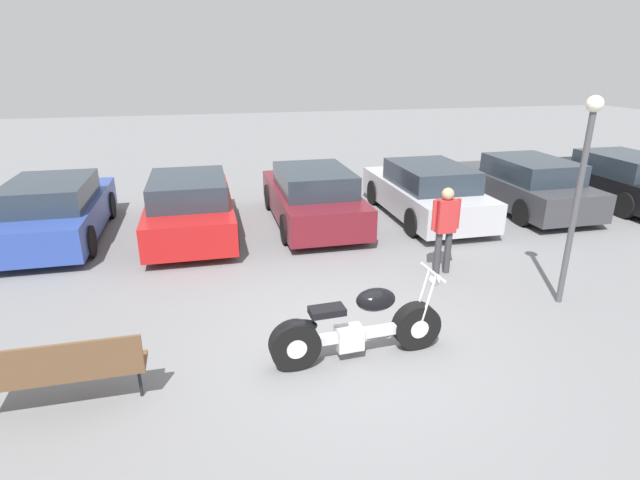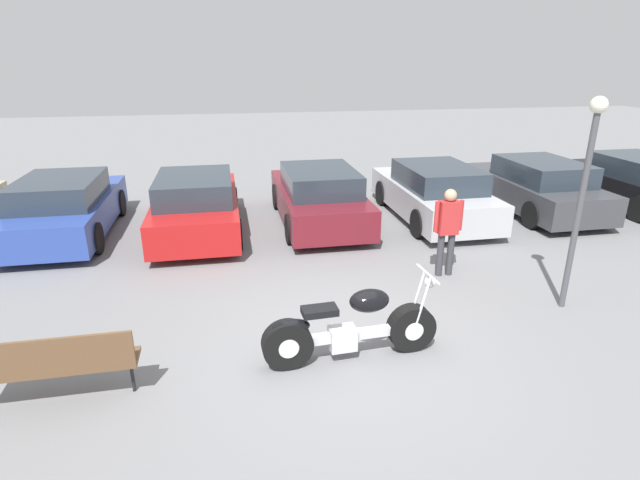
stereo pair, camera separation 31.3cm
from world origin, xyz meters
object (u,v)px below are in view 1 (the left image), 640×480
object	(u,v)px
parked_car_maroon	(312,197)
parked_car_dark_grey	(524,185)
lamp_post	(582,176)
parked_car_red	(190,206)
parked_car_silver	(426,192)
motorcycle	(356,328)
person_standing	(445,224)
parked_car_black	(617,179)
park_bench	(60,369)
parked_car_blue	(56,211)

from	to	relation	value
parked_car_maroon	parked_car_dark_grey	size ratio (longest dim) A/B	1.00
parked_car_dark_grey	lamp_post	distance (m)	5.56
parked_car_red	parked_car_dark_grey	distance (m)	8.23
parked_car_dark_grey	parked_car_red	bearing A→B (deg)	-179.42
parked_car_silver	parked_car_maroon	bearing A→B (deg)	176.30
motorcycle	parked_car_dark_grey	world-z (taller)	parked_car_dark_grey
parked_car_maroon	parked_car_silver	xyz separation A→B (m)	(2.74, -0.18, 0.00)
parked_car_silver	parked_car_dark_grey	distance (m)	2.75
parked_car_red	person_standing	size ratio (longest dim) A/B	2.66
motorcycle	parked_car_black	distance (m)	10.43
parked_car_red	lamp_post	world-z (taller)	lamp_post
parked_car_dark_grey	lamp_post	size ratio (longest dim) A/B	1.32
motorcycle	park_bench	world-z (taller)	motorcycle
park_bench	person_standing	world-z (taller)	person_standing
parked_car_blue	person_standing	size ratio (longest dim) A/B	2.66
parked_car_blue	parked_car_silver	world-z (taller)	same
parked_car_blue	parked_car_maroon	size ratio (longest dim) A/B	1.00
motorcycle	parked_car_maroon	bearing A→B (deg)	83.34
person_standing	parked_car_dark_grey	bearing A→B (deg)	40.47
parked_car_red	parked_car_silver	world-z (taller)	same
parked_car_blue	parked_car_maroon	distance (m)	5.49
parked_car_blue	parked_car_dark_grey	xyz separation A→B (m)	(10.97, -0.20, 0.00)
motorcycle	person_standing	bearing A→B (deg)	44.14
parked_car_dark_grey	park_bench	xyz separation A→B (m)	(-9.53, -5.80, -0.08)
parked_car_red	person_standing	world-z (taller)	person_standing
parked_car_silver	parked_car_black	xyz separation A→B (m)	(5.49, 0.06, 0.00)
motorcycle	parked_car_silver	distance (m)	6.38
parked_car_black	motorcycle	bearing A→B (deg)	-148.41
motorcycle	parked_car_red	distance (m)	5.82
parked_car_maroon	parked_car_black	xyz separation A→B (m)	(8.23, -0.12, 0.00)
parked_car_maroon	lamp_post	size ratio (longest dim) A/B	1.32
motorcycle	parked_car_silver	bearing A→B (deg)	57.85
parked_car_blue	parked_car_black	xyz separation A→B (m)	(13.72, -0.25, 0.00)
motorcycle	parked_car_dark_grey	xyz separation A→B (m)	(6.14, 5.51, 0.20)
parked_car_maroon	parked_car_silver	world-z (taller)	same
parked_car_dark_grey	parked_car_silver	bearing A→B (deg)	-177.79
parked_car_red	person_standing	distance (m)	5.44
park_bench	lamp_post	size ratio (longest dim) A/B	0.55
lamp_post	person_standing	bearing A→B (deg)	131.96
lamp_post	park_bench	bearing A→B (deg)	-171.50
parked_car_dark_grey	lamp_post	bearing A→B (deg)	-118.01
motorcycle	person_standing	size ratio (longest dim) A/B	1.46
parked_car_red	parked_car_blue	bearing A→B (deg)	174.00
parked_car_dark_grey	person_standing	xyz separation A→B (m)	(-3.85, -3.28, 0.30)
parked_car_red	parked_car_black	distance (m)	10.97
parked_car_maroon	park_bench	size ratio (longest dim) A/B	2.41
parked_car_maroon	person_standing	bearing A→B (deg)	-63.91
parked_car_silver	person_standing	world-z (taller)	person_standing
park_bench	lamp_post	distance (m)	7.24
parked_car_maroon	lamp_post	world-z (taller)	lamp_post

